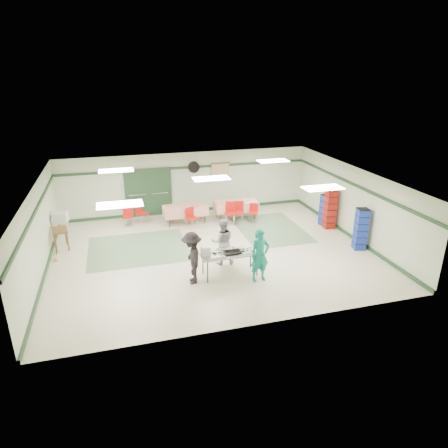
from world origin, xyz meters
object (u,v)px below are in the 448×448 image
object	(u,v)px
chair_d	(191,216)
crate_stack_red	(330,209)
chair_a	(238,210)
printer_table	(60,233)
serving_table	(230,254)
chair_b	(230,210)
volunteer_grey	(222,242)
dining_table_a	(236,206)
broom	(54,238)
chair_loose_b	(128,214)
volunteer_teal	(260,256)
dining_table_b	(185,210)
crate_stack_blue_b	(361,229)
chair_c	(254,211)
office_printer	(60,218)
crate_stack_blue_a	(326,210)
volunteer_dark	(192,258)
chair_loose_a	(141,211)

from	to	relation	value
chair_d	crate_stack_red	distance (m)	5.62
chair_a	printer_table	xyz separation A→B (m)	(-6.92, -0.80, 0.05)
serving_table	chair_b	distance (m)	4.51
volunteer_grey	printer_table	bearing A→B (deg)	-19.95
dining_table_a	volunteer_grey	bearing A→B (deg)	-110.91
crate_stack_red	broom	size ratio (longest dim) A/B	1.09
serving_table	dining_table_a	world-z (taller)	dining_table_a
chair_d	broom	bearing A→B (deg)	176.30
chair_d	printer_table	world-z (taller)	chair_d
chair_d	chair_loose_b	xyz separation A→B (m)	(-2.45, 0.86, 0.01)
chair_loose_b	dining_table_a	bearing A→B (deg)	2.87
volunteer_teal	volunteer_grey	xyz separation A→B (m)	(-0.78, 1.40, -0.04)
chair_loose_b	crate_stack_red	size ratio (longest dim) A/B	0.52
dining_table_b	chair_loose_b	size ratio (longest dim) A/B	2.15
chair_d	crate_stack_red	bearing A→B (deg)	-38.38
chair_d	crate_stack_blue_b	distance (m)	6.54
serving_table	chair_loose_b	bearing A→B (deg)	117.68
chair_c	office_printer	size ratio (longest dim) A/B	1.56
crate_stack_blue_a	broom	world-z (taller)	broom
volunteer_dark	chair_c	world-z (taller)	volunteer_dark
dining_table_a	crate_stack_blue_a	distance (m)	3.77
chair_b	broom	distance (m)	6.87
chair_loose_b	office_printer	distance (m)	2.66
dining_table_a	broom	distance (m)	7.42
chair_d	chair_loose_a	size ratio (longest dim) A/B	0.97
chair_c	broom	world-z (taller)	broom
dining_table_b	chair_a	xyz separation A→B (m)	(2.14, -0.56, -0.00)
chair_b	crate_stack_red	distance (m)	4.04
chair_a	chair_loose_a	xyz separation A→B (m)	(-3.94, 1.02, -0.04)
serving_table	crate_stack_blue_a	world-z (taller)	crate_stack_blue_a
chair_b	printer_table	bearing A→B (deg)	-149.48
crate_stack_red	crate_stack_blue_b	size ratio (longest dim) A/B	1.07
chair_loose_b	crate_stack_red	bearing A→B (deg)	-10.50
chair_d	crate_stack_red	size ratio (longest dim) A/B	0.51
volunteer_teal	chair_b	size ratio (longest dim) A/B	1.77
chair_d	chair_loose_b	world-z (taller)	chair_loose_b
chair_b	crate_stack_red	world-z (taller)	crate_stack_red
volunteer_grey	dining_table_b	world-z (taller)	volunteer_grey
printer_table	office_printer	distance (m)	0.78
dining_table_a	crate_stack_red	distance (m)	3.94
dining_table_a	chair_loose_b	distance (m)	4.54
volunteer_grey	chair_loose_b	distance (m)	5.18
dining_table_b	chair_c	world-z (taller)	chair_c
serving_table	chair_c	distance (m)	4.89
crate_stack_red	crate_stack_blue_b	world-z (taller)	crate_stack_red
chair_b	dining_table_a	bearing A→B (deg)	77.33
volunteer_teal	crate_stack_red	distance (m)	5.40
dining_table_b	chair_d	distance (m)	0.59
chair_loose_a	broom	xyz separation A→B (m)	(-3.06, -2.73, 0.25)
volunteer_grey	dining_table_b	xyz separation A→B (m)	(-0.49, 4.05, -0.22)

